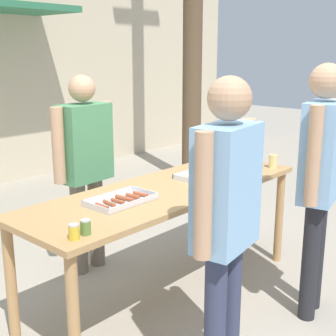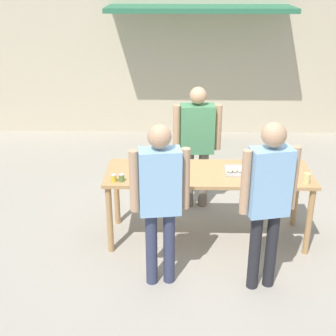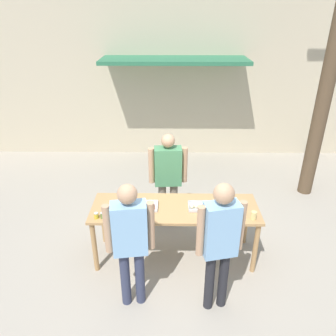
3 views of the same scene
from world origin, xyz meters
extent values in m
plane|color=#A39989|center=(0.00, 0.00, 0.00)|extent=(24.00, 24.00, 0.00)
cube|color=beige|center=(0.00, 4.00, 2.25)|extent=(12.00, 0.12, 4.50)
cube|color=#2D704C|center=(0.00, 3.45, 2.40)|extent=(3.20, 1.00, 0.08)
cube|color=tan|center=(0.00, 0.00, 0.86)|extent=(2.39, 0.78, 0.04)
cylinder|color=tan|center=(-1.13, -0.32, 0.42)|extent=(0.07, 0.07, 0.84)
cylinder|color=tan|center=(1.13, -0.32, 0.42)|extent=(0.07, 0.07, 0.84)
cylinder|color=tan|center=(-1.13, 0.32, 0.42)|extent=(0.07, 0.07, 0.84)
cylinder|color=tan|center=(1.13, 0.32, 0.42)|extent=(0.07, 0.07, 0.84)
cube|color=silver|center=(-0.47, 0.00, 0.88)|extent=(0.46, 0.27, 0.01)
cube|color=silver|center=(-0.47, -0.13, 0.90)|extent=(0.46, 0.01, 0.03)
cube|color=silver|center=(-0.47, 0.13, 0.90)|extent=(0.46, 0.01, 0.03)
cube|color=silver|center=(-0.70, 0.00, 0.90)|extent=(0.01, 0.27, 0.03)
cube|color=silver|center=(-0.25, 0.00, 0.90)|extent=(0.01, 0.27, 0.03)
cylinder|color=#A34C2D|center=(-0.65, -0.01, 0.90)|extent=(0.03, 0.12, 0.03)
cylinder|color=#A34C2D|center=(-0.57, 0.00, 0.90)|extent=(0.04, 0.12, 0.02)
cylinder|color=#A34C2D|center=(-0.51, -0.01, 0.90)|extent=(0.03, 0.11, 0.02)
cylinder|color=#A34C2D|center=(-0.44, 0.00, 0.90)|extent=(0.05, 0.15, 0.03)
cylinder|color=#A34C2D|center=(-0.37, -0.01, 0.90)|extent=(0.04, 0.12, 0.03)
cylinder|color=#A34C2D|center=(-0.30, -0.01, 0.90)|extent=(0.04, 0.12, 0.03)
cube|color=silver|center=(0.39, 0.00, 0.88)|extent=(0.39, 0.25, 0.01)
cube|color=silver|center=(0.39, -0.13, 0.90)|extent=(0.39, 0.01, 0.03)
cube|color=silver|center=(0.39, 0.12, 0.90)|extent=(0.39, 0.01, 0.03)
cube|color=silver|center=(0.20, 0.00, 0.90)|extent=(0.01, 0.25, 0.03)
cube|color=silver|center=(0.58, 0.00, 0.90)|extent=(0.01, 0.25, 0.03)
ellipsoid|color=beige|center=(0.24, -0.01, 0.91)|extent=(0.08, 0.12, 0.05)
ellipsoid|color=beige|center=(0.30, 0.00, 0.91)|extent=(0.07, 0.12, 0.05)
ellipsoid|color=beige|center=(0.36, 0.00, 0.91)|extent=(0.07, 0.10, 0.04)
ellipsoid|color=beige|center=(0.41, 0.00, 0.91)|extent=(0.08, 0.13, 0.04)
ellipsoid|color=beige|center=(0.47, 0.00, 0.91)|extent=(0.07, 0.11, 0.05)
ellipsoid|color=beige|center=(0.53, -0.01, 0.91)|extent=(0.06, 0.10, 0.05)
cylinder|color=gold|center=(-1.07, -0.28, 0.92)|extent=(0.06, 0.06, 0.08)
cylinder|color=#B2B2B7|center=(-1.07, -0.28, 0.96)|extent=(0.06, 0.06, 0.01)
cylinder|color=#567A38|center=(-0.98, -0.27, 0.92)|extent=(0.06, 0.06, 0.08)
cylinder|color=#B2B2B7|center=(-0.98, -0.27, 0.96)|extent=(0.06, 0.06, 0.01)
cylinder|color=#DBC67A|center=(1.06, -0.27, 0.94)|extent=(0.07, 0.07, 0.12)
cylinder|color=#756B5B|center=(-0.21, 0.83, 0.40)|extent=(0.13, 0.13, 0.81)
cylinder|color=#756B5B|center=(-0.01, 0.84, 0.40)|extent=(0.13, 0.13, 0.81)
cube|color=#478456|center=(-0.11, 0.83, 1.13)|extent=(0.45, 0.27, 0.64)
sphere|color=tan|center=(-0.11, 0.83, 1.57)|extent=(0.22, 0.22, 0.22)
cylinder|color=tan|center=(-0.38, 0.82, 1.14)|extent=(0.10, 0.10, 0.61)
cylinder|color=tan|center=(0.16, 0.85, 1.14)|extent=(0.10, 0.10, 0.61)
cylinder|color=#333851|center=(-0.44, -0.87, 0.42)|extent=(0.12, 0.12, 0.84)
cylinder|color=#333851|center=(-0.62, -0.90, 0.42)|extent=(0.12, 0.12, 0.84)
cube|color=#84B2DB|center=(-0.53, -0.89, 1.17)|extent=(0.43, 0.28, 0.66)
sphere|color=tan|center=(-0.53, -0.89, 1.63)|extent=(0.23, 0.23, 0.23)
cylinder|color=tan|center=(-0.29, -0.85, 1.19)|extent=(0.09, 0.09, 0.63)
cylinder|color=tan|center=(-0.78, -0.92, 1.19)|extent=(0.09, 0.09, 0.63)
cylinder|color=#232328|center=(0.60, -0.91, 0.43)|extent=(0.12, 0.12, 0.86)
cylinder|color=#232328|center=(0.42, -0.95, 0.43)|extent=(0.12, 0.12, 0.86)
cube|color=#84B2DB|center=(0.51, -0.93, 1.20)|extent=(0.43, 0.30, 0.68)
sphere|color=tan|center=(0.51, -0.93, 1.67)|extent=(0.23, 0.23, 0.23)
cylinder|color=tan|center=(0.75, -0.88, 1.22)|extent=(0.09, 0.09, 0.65)
cylinder|color=tan|center=(0.28, -0.99, 1.22)|extent=(0.09, 0.09, 0.65)
camera|label=1|loc=(-2.48, -2.22, 1.86)|focal=50.00mm
camera|label=2|loc=(-0.37, -4.96, 3.09)|focal=50.00mm
camera|label=3|loc=(-0.05, -3.94, 3.48)|focal=35.00mm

